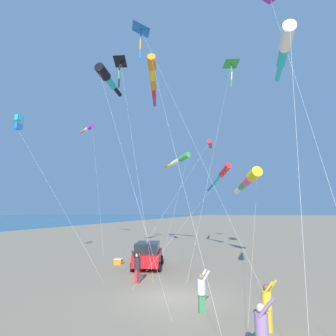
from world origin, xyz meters
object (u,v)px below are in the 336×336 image
Objects in this scene: parked_car at (148,255)px; kite_windsock_rainbow_low_near at (249,179)px; cooler_box at (118,261)px; person_child_green_jacket at (137,265)px; kite_windsock_checkered_midright at (221,175)px; kite_windsock_purple_drifting at (284,48)px; kite_delta_green_low_center at (121,62)px; kite_windsock_white_trailing at (88,129)px; person_bystander_far at (267,303)px; kite_windsock_teal_far_right at (153,77)px; kite_delta_blue_topmost at (141,29)px; kite_box_long_streamer_right at (18,122)px; person_child_grey_jacket at (202,289)px; kite_delta_black_fish_shape at (231,64)px; kite_windsock_striped_overhead at (107,78)px; kite_windsock_yellow_midlevel at (180,159)px; person_adult_flyer at (262,330)px; kite_windsock_orange_high_right at (210,146)px.

parked_car is 0.24× the size of kite_windsock_rainbow_low_near.
cooler_box is 0.33× the size of person_child_green_jacket.
kite_windsock_checkered_midright is 1.75× the size of kite_windsock_purple_drifting.
cooler_box is 0.03× the size of kite_delta_green_low_center.
kite_windsock_white_trailing reaches higher than kite_windsock_rainbow_low_near.
kite_windsock_white_trailing is 1.51× the size of kite_windsock_purple_drifting.
kite_windsock_white_trailing is (24.01, -25.73, 15.67)m from person_bystander_far.
kite_delta_blue_topmost reaches higher than kite_windsock_teal_far_right.
kite_box_long_streamer_right is 0.63× the size of kite_windsock_rainbow_low_near.
kite_windsock_white_trailing is at bearing -45.65° from parked_car.
person_child_green_jacket is 1.10× the size of person_child_grey_jacket.
kite_windsock_rainbow_low_near is (-1.25, 2.13, -12.10)m from kite_delta_black_fish_shape.
kite_windsock_purple_drifting is (-19.79, 6.15, -0.44)m from kite_box_long_streamer_right.
kite_windsock_checkered_midright is (-15.19, -11.92, -3.50)m from kite_box_long_streamer_right.
kite_windsock_striped_overhead is at bearing 20.07° from kite_windsock_teal_far_right.
cooler_box is at bearing -15.88° from parked_car.
kite_windsock_checkered_midright is at bearing 144.61° from kite_windsock_yellow_midlevel.
person_child_grey_jacket is at bearing -59.06° from person_adult_flyer.
kite_windsock_checkered_midright is 12.23m from kite_windsock_teal_far_right.
kite_delta_blue_topmost reaches higher than kite_windsock_striped_overhead.
parked_car is 16.62m from kite_windsock_yellow_midlevel.
kite_windsock_striped_overhead reaches higher than cooler_box.
kite_delta_green_low_center reaches higher than person_bystander_far.
kite_box_long_streamer_right is at bearing 38.11° from kite_windsock_checkered_midright.
kite_delta_blue_topmost is (2.24, -5.54, 19.11)m from person_child_green_jacket.
kite_delta_blue_topmost reaches higher than kite_windsock_orange_high_right.
kite_windsock_yellow_midlevel is at bearing -84.02° from person_child_green_jacket.
person_adult_flyer is (-7.64, 11.85, 0.04)m from parked_car.
parked_car is at bearing 70.70° from kite_windsock_orange_high_right.
kite_windsock_purple_drifting is at bearing 145.98° from kite_windsock_striped_overhead.
kite_windsock_rainbow_low_near is (-2.86, 4.43, -1.01)m from kite_windsock_checkered_midright.
kite_windsock_striped_overhead is at bearing -155.61° from kite_box_long_streamer_right.
kite_windsock_rainbow_low_near reaches higher than person_adult_flyer.
kite_windsock_purple_drifting is 0.70× the size of kite_windsock_orange_high_right.
kite_box_long_streamer_right is at bearing 29.76° from kite_delta_black_fish_shape.
kite_windsock_rainbow_low_near is 1.16× the size of kite_windsock_striped_overhead.
person_adult_flyer is at bearing 90.83° from kite_windsock_rainbow_low_near.
kite_delta_green_low_center is 13.55m from kite_windsock_yellow_midlevel.
kite_windsock_striped_overhead is at bearing 8.06° from kite_delta_blue_topmost.
kite_box_long_streamer_right is 0.61× the size of kite_windsock_checkered_midright.
kite_delta_blue_topmost is at bearing -42.41° from kite_windsock_purple_drifting.
kite_windsock_white_trailing reaches higher than person_bystander_far.
kite_delta_green_low_center is at bearing 131.81° from kite_windsock_white_trailing.
kite_windsock_rainbow_low_near is at bearing -82.76° from kite_windsock_purple_drifting.
kite_delta_black_fish_shape is at bearing -150.24° from kite_box_long_streamer_right.
parked_car is 15.46m from kite_windsock_striped_overhead.
kite_windsock_striped_overhead is at bearing 75.25° from kite_windsock_yellow_midlevel.
kite_windsock_teal_far_right is 0.85× the size of kite_delta_blue_topmost.
cooler_box is at bearing 29.73° from kite_windsock_teal_far_right.
person_child_grey_jacket is 0.10× the size of kite_windsock_teal_far_right.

